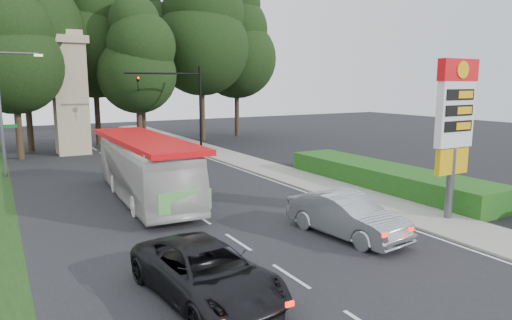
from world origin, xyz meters
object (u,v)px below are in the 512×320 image
gas_station_pylon (455,118)px  suv_charcoal (206,272)px  sedan_silver (347,215)px  transit_bus (145,169)px  monument (70,92)px  traffic_signal_mast (185,98)px  streetlight_signs (4,106)px

gas_station_pylon → suv_charcoal: size_ratio=1.25×
gas_station_pylon → sedan_silver: bearing=173.8°
transit_bus → monument: bearing=95.9°
gas_station_pylon → sedan_silver: gas_station_pylon is taller
monument → sedan_silver: monument is taller
sedan_silver → suv_charcoal: size_ratio=0.93×
monument → transit_bus: 18.29m
traffic_signal_mast → sedan_silver: (-1.70, -21.43, -3.83)m
suv_charcoal → transit_bus: bearing=75.4°
gas_station_pylon → suv_charcoal: bearing=-172.9°
streetlight_signs → suv_charcoal: streetlight_signs is taller
traffic_signal_mast → monument: size_ratio=0.72×
traffic_signal_mast → monument: bearing=142.0°
transit_bus → suv_charcoal: bearing=-95.4°
traffic_signal_mast → monument: 9.76m
traffic_signal_mast → transit_bus: (-6.77, -11.92, -3.09)m
sedan_silver → suv_charcoal: (-6.78, -2.07, -0.08)m
transit_bus → traffic_signal_mast: bearing=63.4°
streetlight_signs → monument: monument is taller
streetlight_signs → sedan_silver: bearing=-60.6°
transit_bus → sedan_silver: bearing=-59.0°
traffic_signal_mast → suv_charcoal: 25.29m
suv_charcoal → monument: bearing=82.3°
gas_station_pylon → streetlight_signs: 25.74m
traffic_signal_mast → monument: monument is taller
monument → suv_charcoal: (-0.80, -29.51, -4.35)m
streetlight_signs → transit_bus: 11.90m
gas_station_pylon → sedan_silver: (-5.22, 0.57, -3.61)m
traffic_signal_mast → streetlight_signs: streetlight_signs is taller
transit_bus → suv_charcoal: size_ratio=2.09×
traffic_signal_mast → suv_charcoal: traffic_signal_mast is taller
sedan_silver → monument: bearing=95.2°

